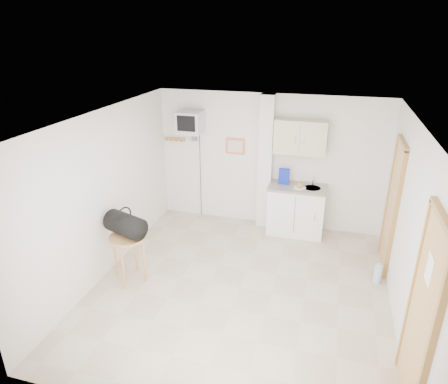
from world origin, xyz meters
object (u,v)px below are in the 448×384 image
(crt_television, at_px, (190,123))
(duffel_bag, at_px, (125,225))
(round_table, at_px, (128,244))
(water_bottle, at_px, (378,274))

(crt_television, distance_m, duffel_bag, 2.44)
(crt_television, height_order, duffel_bag, crt_television)
(round_table, distance_m, water_bottle, 3.74)
(crt_television, bearing_deg, duffel_bag, -96.11)
(round_table, xyz_separation_m, water_bottle, (3.60, 0.91, -0.46))
(duffel_bag, bearing_deg, water_bottle, 34.00)
(duffel_bag, bearing_deg, crt_television, 104.40)
(crt_television, relative_size, round_table, 2.92)
(duffel_bag, height_order, water_bottle, duffel_bag)
(crt_television, bearing_deg, round_table, -95.11)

